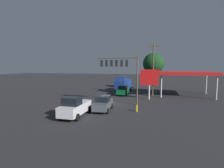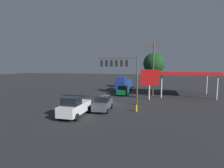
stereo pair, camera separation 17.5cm
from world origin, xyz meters
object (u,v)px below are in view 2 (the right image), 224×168
at_px(sedan_waiting, 123,90).
at_px(traffic_signal_assembly, 120,67).
at_px(pickup_parked, 75,107).
at_px(sedan_far, 103,103).
at_px(fire_hydrant, 136,108).
at_px(street_tree, 154,64).
at_px(utility_pole, 153,68).
at_px(delivery_truck, 124,84).
at_px(price_sign, 149,78).

bearing_deg(sedan_waiting, traffic_signal_assembly, 9.77).
bearing_deg(pickup_parked, sedan_waiting, 170.97).
bearing_deg(traffic_signal_assembly, sedan_far, 74.00).
relative_size(pickup_parked, fire_hydrant, 5.92).
bearing_deg(traffic_signal_assembly, fire_hydrant, 127.70).
xyz_separation_m(traffic_signal_assembly, street_tree, (-4.54, -17.57, 0.73)).
relative_size(sedan_waiting, pickup_parked, 0.86).
xyz_separation_m(utility_pole, sedan_waiting, (5.81, 0.29, -4.43)).
distance_m(traffic_signal_assembly, fire_hydrant, 7.25).
distance_m(traffic_signal_assembly, delivery_truck, 14.16).
distance_m(price_sign, delivery_truck, 10.79).
xyz_separation_m(price_sign, delivery_truck, (6.25, -8.56, -2.02)).
relative_size(traffic_signal_assembly, price_sign, 1.41).
relative_size(street_tree, fire_hydrant, 10.21).
bearing_deg(delivery_truck, pickup_parked, 0.37).
bearing_deg(price_sign, fire_hydrant, 82.56).
distance_m(price_sign, pickup_parked, 15.22).
xyz_separation_m(utility_pole, sedan_far, (5.99, 13.18, -4.43)).
distance_m(price_sign, sedan_far, 11.21).
distance_m(sedan_far, street_tree, 23.48).
distance_m(sedan_waiting, delivery_truck, 5.18).
bearing_deg(utility_pole, pickup_parked, 63.45).
distance_m(traffic_signal_assembly, price_sign, 6.72).
bearing_deg(sedan_waiting, fire_hydrant, 20.87).
bearing_deg(sedan_far, utility_pole, 151.87).
bearing_deg(price_sign, utility_pole, -97.51).
height_order(street_tree, fire_hydrant, street_tree).
height_order(traffic_signal_assembly, pickup_parked, traffic_signal_assembly).
xyz_separation_m(traffic_signal_assembly, sedan_waiting, (1.11, -8.38, -4.75)).
height_order(delivery_truck, street_tree, street_tree).
xyz_separation_m(price_sign, street_tree, (-0.34, -12.70, 2.71)).
height_order(price_sign, pickup_parked, price_sign).
distance_m(traffic_signal_assembly, sedan_far, 6.68).
distance_m(sedan_far, pickup_parked, 4.15).
height_order(pickup_parked, street_tree, street_tree).
distance_m(sedan_waiting, fire_hydrant, 13.02).
bearing_deg(street_tree, sedan_waiting, 58.42).
distance_m(pickup_parked, delivery_truck, 21.44).
distance_m(price_sign, street_tree, 13.00).
xyz_separation_m(street_tree, fire_hydrant, (1.49, 21.51, -5.99)).
relative_size(traffic_signal_assembly, delivery_truck, 1.06).
relative_size(sedan_waiting, sedan_far, 0.99).
bearing_deg(pickup_parked, street_tree, 161.96).
bearing_deg(pickup_parked, fire_hydrant, 120.68).
height_order(price_sign, sedan_waiting, price_sign).
bearing_deg(sedan_waiting, sedan_far, 1.41).
height_order(utility_pole, delivery_truck, utility_pole).
height_order(traffic_signal_assembly, delivery_truck, traffic_signal_assembly).
distance_m(price_sign, sedan_waiting, 6.95).
distance_m(traffic_signal_assembly, street_tree, 18.16).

